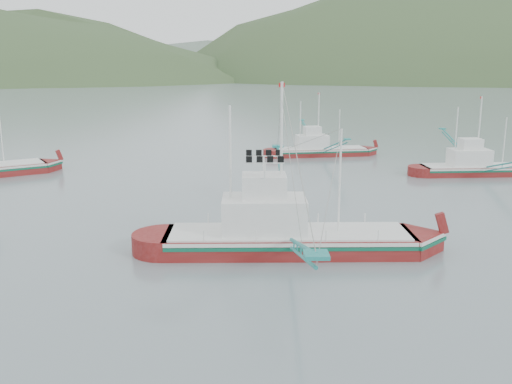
{
  "coord_description": "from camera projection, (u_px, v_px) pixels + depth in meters",
  "views": [
    {
      "loc": [
        -0.59,
        -35.48,
        12.68
      ],
      "look_at": [
        0.0,
        6.0,
        3.2
      ],
      "focal_mm": 40.0,
      "sensor_mm": 36.0,
      "label": 1
    }
  ],
  "objects": [
    {
      "name": "main_boat",
      "position": [
        285.0,
        227.0,
        38.66
      ],
      "size": [
        16.84,
        30.52,
        12.35
      ],
      "rotation": [
        0.0,
        0.0,
        -0.0
      ],
      "color": "maroon",
      "rests_on": "ground"
    },
    {
      "name": "ridge_distant",
      "position": [
        278.0,
        75.0,
        583.72
      ],
      "size": [
        960.0,
        400.0,
        240.0
      ],
      "primitive_type": "ellipsoid",
      "color": "slate",
      "rests_on": "ground"
    },
    {
      "name": "bg_boat_right",
      "position": [
        478.0,
        163.0,
        65.33
      ],
      "size": [
        13.33,
        23.9,
        9.67
      ],
      "rotation": [
        0.0,
        0.0,
        0.05
      ],
      "color": "maroon",
      "rests_on": "ground"
    },
    {
      "name": "bg_boat_far",
      "position": [
        320.0,
        145.0,
        78.71
      ],
      "size": [
        13.11,
        22.99,
        9.36
      ],
      "rotation": [
        0.0,
        0.0,
        0.14
      ],
      "color": "maroon",
      "rests_on": "ground"
    },
    {
      "name": "ground",
      "position": [
        257.0,
        260.0,
        37.42
      ],
      "size": [
        1200.0,
        1200.0,
        0.0
      ],
      "primitive_type": "plane",
      "color": "slate",
      "rests_on": "ground"
    }
  ]
}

